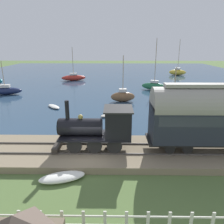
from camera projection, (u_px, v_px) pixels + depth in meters
name	position (u px, v px, depth m)	size (l,w,h in m)	color
ground_plane	(89.00, 161.00, 15.78)	(200.00, 200.00, 0.00)	#516B38
harbor_water	(108.00, 76.00, 57.59)	(80.00, 80.00, 0.01)	#2D4760
rail_embankment	(90.00, 152.00, 16.53)	(5.27, 56.00, 0.61)	#84755B
steam_locomotive	(101.00, 126.00, 15.89)	(2.28, 5.78, 3.65)	black
passenger_coach	(219.00, 115.00, 15.50)	(2.55, 10.01, 4.88)	black
sailboat_red	(74.00, 77.00, 50.37)	(2.70, 5.70, 7.47)	#B72D23
sailboat_green	(154.00, 86.00, 39.86)	(2.91, 4.72, 9.11)	#236B42
sailboat_navy	(5.00, 91.00, 36.23)	(2.46, 5.48, 5.49)	#192347
sailboat_brown	(123.00, 96.00, 31.79)	(1.63, 3.62, 6.57)	brown
sailboat_yellow	(177.00, 72.00, 59.22)	(2.75, 4.71, 9.29)	gold
sailboat_white	(172.00, 114.00, 24.40)	(2.90, 4.43, 5.74)	white
rowboat_far_out	(54.00, 107.00, 28.86)	(2.53, 2.40, 0.33)	silver
rowboat_mid_harbor	(109.00, 115.00, 25.53)	(2.32, 2.49, 0.32)	#B7B2A3
beached_dinghy	(62.00, 177.00, 13.45)	(1.88, 3.00, 0.44)	silver
picket_fence	(73.00, 221.00, 9.71)	(0.06, 20.14, 1.08)	silver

